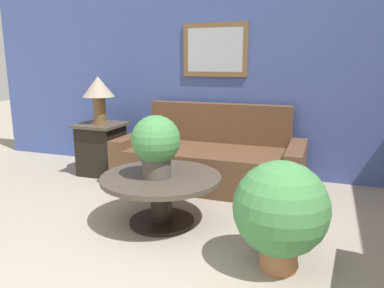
# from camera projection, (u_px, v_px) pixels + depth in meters

# --- Properties ---
(wall_back) EXTENTS (7.36, 0.09, 2.60)m
(wall_back) POSITION_uv_depth(u_px,v_px,m) (241.00, 70.00, 4.57)
(wall_back) COLOR #42569E
(wall_back) RESTS_ON ground_plane
(couch_main) EXTENTS (2.11, 0.95, 0.91)m
(couch_main) POSITION_uv_depth(u_px,v_px,m) (211.00, 160.00, 4.37)
(couch_main) COLOR brown
(couch_main) RESTS_ON ground_plane
(coffee_table) EXTENTS (1.05, 1.05, 0.44)m
(coffee_table) POSITION_uv_depth(u_px,v_px,m) (161.00, 189.00, 3.28)
(coffee_table) COLOR black
(coffee_table) RESTS_ON ground_plane
(side_table) EXTENTS (0.55, 0.55, 0.65)m
(side_table) POSITION_uv_depth(u_px,v_px,m) (101.00, 148.00, 4.76)
(side_table) COLOR black
(side_table) RESTS_ON ground_plane
(table_lamp) EXTENTS (0.39, 0.39, 0.58)m
(table_lamp) POSITION_uv_depth(u_px,v_px,m) (98.00, 91.00, 4.60)
(table_lamp) COLOR brown
(table_lamp) RESTS_ON side_table
(potted_plant_on_table) EXTENTS (0.42, 0.42, 0.53)m
(potted_plant_on_table) POSITION_uv_depth(u_px,v_px,m) (156.00, 143.00, 3.15)
(potted_plant_on_table) COLOR #4C4742
(potted_plant_on_table) RESTS_ON coffee_table
(potted_plant_floor) EXTENTS (0.65, 0.65, 0.77)m
(potted_plant_floor) POSITION_uv_depth(u_px,v_px,m) (281.00, 211.00, 2.52)
(potted_plant_floor) COLOR #9E6B42
(potted_plant_floor) RESTS_ON ground_plane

